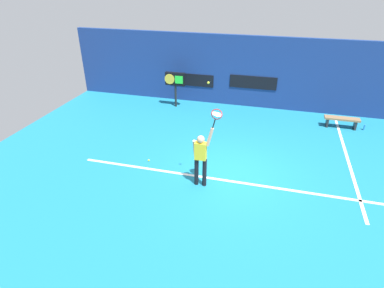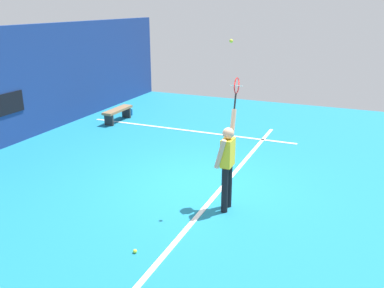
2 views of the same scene
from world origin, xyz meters
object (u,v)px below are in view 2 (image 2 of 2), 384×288
water_bottle (132,112)px  court_bench (118,112)px  tennis_player (227,162)px  spare_ball (135,251)px  tennis_racket (236,87)px  tennis_ball (231,41)px

water_bottle → court_bench: bearing=-180.0°
court_bench → water_bottle: size_ratio=5.83×
tennis_player → court_bench: size_ratio=1.42×
tennis_player → water_bottle: size_ratio=8.27×
spare_ball → tennis_player: bearing=-22.9°
tennis_racket → tennis_ball: tennis_ball is taller
tennis_player → court_bench: bearing=49.5°
tennis_player → spare_ball: tennis_player is taller
water_bottle → tennis_player: bearing=-135.5°
tennis_player → court_bench: (4.73, 5.55, -0.67)m
tennis_racket → court_bench: 7.32m
spare_ball → water_bottle: bearing=31.2°
tennis_racket → water_bottle: bearing=46.7°
water_bottle → spare_ball: 9.03m
tennis_ball → water_bottle: 8.38m
tennis_player → tennis_racket: tennis_racket is taller
court_bench → water_bottle: court_bench is taller
tennis_player → spare_ball: (-2.07, 0.87, -0.98)m
tennis_racket → water_bottle: size_ratio=2.61×
tennis_racket → spare_ball: bearing=160.6°
water_bottle → spare_ball: (-7.72, -4.68, -0.09)m
tennis_player → spare_ball: size_ratio=29.19×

